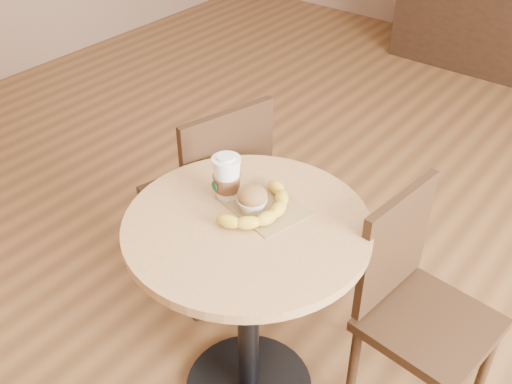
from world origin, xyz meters
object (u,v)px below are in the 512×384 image
Objects in this scene: chair_left at (213,194)px; chair_right at (416,305)px; coffee_cup at (227,178)px; banana at (263,208)px; cafe_table at (248,278)px; muffin at (252,199)px.

chair_left is 1.07× the size of chair_right.
banana is at bearing 17.76° from coffee_cup.
chair_right is 2.89× the size of banana.
banana is (-0.41, -0.24, 0.33)m from chair_right.
coffee_cup is at bearing -175.37° from banana.
coffee_cup is (-0.12, 0.06, 0.28)m from cafe_table.
muffin is (0.10, -0.01, -0.02)m from coffee_cup.
muffin is (0.40, -0.26, 0.31)m from chair_left.
muffin is 0.31× the size of banana.
chair_left is (-0.42, 0.31, -0.05)m from cafe_table.
cafe_table is at bearing -5.32° from coffee_cup.
chair_left is at bearing 156.34° from banana.
cafe_table is at bearing -97.20° from banana.
chair_right is (0.84, -0.01, -0.03)m from chair_left.
banana is at bearing 126.95° from chair_right.
cafe_table is at bearing 131.23° from chair_right.
coffee_cup is at bearing 119.64° from chair_right.
chair_right is (0.42, 0.30, -0.09)m from cafe_table.
chair_right is 0.61m from muffin.
banana is at bearing 8.15° from muffin.
cafe_table is 8.46× the size of muffin.
chair_right is 5.76× the size of coffee_cup.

